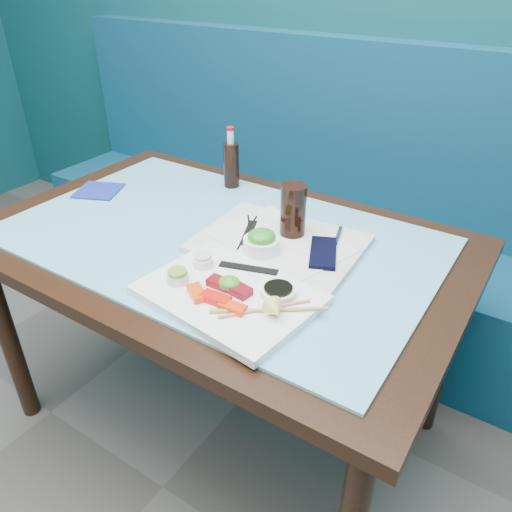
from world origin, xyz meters
The scene contains 34 objects.
booth_bench centered at (0.00, 2.29, 0.37)m, with size 3.00×0.56×1.17m.
dining_table centered at (0.00, 1.45, 0.67)m, with size 1.40×0.90×0.75m.
glass_top centered at (0.00, 1.45, 0.75)m, with size 1.22×0.76×0.01m, color #67B5CF.
sashimi_plate centered at (0.21, 1.22, 0.77)m, with size 0.40×0.29×0.02m, color white.
salmon_left centered at (0.16, 1.17, 0.79)m, with size 0.07×0.03×0.02m, color #F54309.
salmon_mid centered at (0.21, 1.17, 0.79)m, with size 0.07×0.03×0.02m, color red.
salmon_right centered at (0.26, 1.17, 0.79)m, with size 0.06×0.03×0.02m, color #FF360A.
tuna_left centered at (0.18, 1.23, 0.79)m, with size 0.06×0.03×0.02m, color maroon.
tuna_right centered at (0.23, 1.23, 0.79)m, with size 0.06×0.04×0.02m, color maroon.
seaweed_garnish centered at (0.20, 1.23, 0.79)m, with size 0.06×0.05×0.03m, color #3B9021.
ramekin_wasabi centered at (0.08, 1.19, 0.79)m, with size 0.05×0.05×0.02m, color silver.
wasabi_fill centered at (0.08, 1.19, 0.81)m, with size 0.05×0.05×0.01m, color olive.
ramekin_ginger centered at (0.09, 1.28, 0.79)m, with size 0.05×0.05×0.02m, color white.
ginger_fill centered at (0.09, 1.28, 0.80)m, with size 0.04×0.04×0.01m, color beige.
soy_dish centered at (0.31, 1.27, 0.79)m, with size 0.08×0.08×0.02m, color white.
soy_fill centered at (0.31, 1.27, 0.80)m, with size 0.07×0.07×0.01m, color black.
lemon_wedge centered at (0.35, 1.19, 0.80)m, with size 0.05×0.05×0.04m, color #E1DE6A.
chopstick_sleeve centered at (0.19, 1.33, 0.78)m, with size 0.15×0.02×0.00m, color black.
wooden_chopstick_a centered at (0.32, 1.21, 0.78)m, with size 0.01×0.01×0.21m, color tan.
wooden_chopstick_b centered at (0.33, 1.21, 0.78)m, with size 0.01×0.01×0.26m, color tan.
serving_tray centered at (0.18, 1.50, 0.77)m, with size 0.44×0.33×0.02m, color silver.
paper_placemat centered at (0.18, 1.50, 0.78)m, with size 0.37×0.26×0.00m, color silver.
seaweed_bowl centered at (0.17, 1.42, 0.79)m, with size 0.10×0.10×0.04m, color white.
seaweed_salad centered at (0.17, 1.42, 0.82)m, with size 0.07×0.07×0.04m, color #299221.
cola_glass centered at (0.19, 1.55, 0.85)m, with size 0.07×0.07×0.15m, color black.
navy_pouch centered at (0.31, 1.50, 0.78)m, with size 0.07×0.16×0.01m, color black.
fork centered at (0.31, 1.60, 0.78)m, with size 0.01×0.01×0.10m, color silver.
black_chopstick_a centered at (0.08, 1.49, 0.78)m, with size 0.01×0.01×0.20m, color black.
black_chopstick_b centered at (0.09, 1.49, 0.78)m, with size 0.01×0.01×0.22m, color black.
tray_sleeve centered at (0.08, 1.49, 0.78)m, with size 0.02×0.15×0.00m, color black.
cola_bottle_body centered at (-0.18, 1.77, 0.83)m, with size 0.05×0.05×0.15m, color black.
cola_bottle_neck centered at (-0.18, 1.77, 0.93)m, with size 0.02×0.02×0.05m, color silver.
cola_bottle_cap centered at (-0.18, 1.77, 0.96)m, with size 0.02×0.02×0.01m, color red.
blue_napkin centered at (-0.53, 1.48, 0.76)m, with size 0.14×0.14×0.01m, color navy.
Camera 1 is at (0.78, 0.46, 1.46)m, focal length 35.00 mm.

